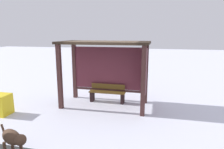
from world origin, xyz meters
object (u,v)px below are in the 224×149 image
object	(u,v)px
bench_left_inside	(107,94)
grit_bin	(0,104)
bus_shelter	(109,60)
dog	(13,138)

from	to	relation	value
bench_left_inside	grit_bin	world-z (taller)	bench_left_inside
bus_shelter	bench_left_inside	distance (m)	1.42
bus_shelter	dog	world-z (taller)	bus_shelter
dog	bus_shelter	bearing A→B (deg)	73.17
bench_left_inside	grit_bin	size ratio (longest dim) A/B	2.06
bench_left_inside	grit_bin	distance (m)	3.92
bus_shelter	grit_bin	distance (m)	4.19
bench_left_inside	grit_bin	xyz separation A→B (m)	(-3.31, -2.10, 0.00)
grit_bin	bus_shelter	bearing A→B (deg)	29.45
bus_shelter	bench_left_inside	world-z (taller)	bus_shelter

